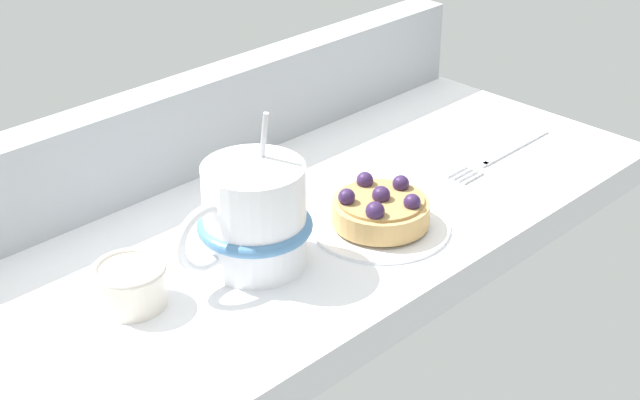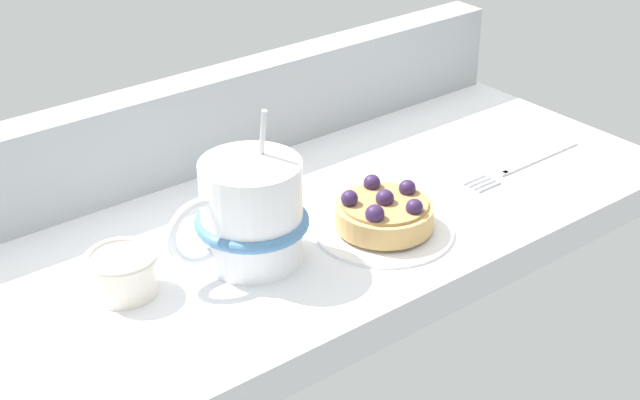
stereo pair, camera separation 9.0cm
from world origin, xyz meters
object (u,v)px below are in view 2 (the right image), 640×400
Objects in this scene: dessert_fork at (524,164)px; sugar_bowl at (123,272)px; coffee_mug at (250,214)px; raspberry_tart at (384,212)px; dessert_plate at (384,229)px.

sugar_bowl is at bearing 173.30° from dessert_fork.
coffee_mug reaches higher than sugar_bowl.
raspberry_tart is at bearing -14.57° from sugar_bowl.
coffee_mug is at bearing -11.93° from sugar_bowl.
raspberry_tart is 0.54× the size of dessert_fork.
dessert_fork is 2.76× the size of sugar_bowl.
coffee_mug is 2.25× the size of sugar_bowl.
sugar_bowl is at bearing 168.07° from coffee_mug.
dessert_plate is 21.74cm from dessert_fork.
coffee_mug is at bearing 175.13° from dessert_fork.
dessert_plate is 2.14× the size of sugar_bowl.
raspberry_tart is 25.66cm from sugar_bowl.
coffee_mug reaches higher than dessert_fork.
dessert_fork is 46.91cm from sugar_bowl.
dessert_plate is at bearing -177.38° from dessert_fork.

